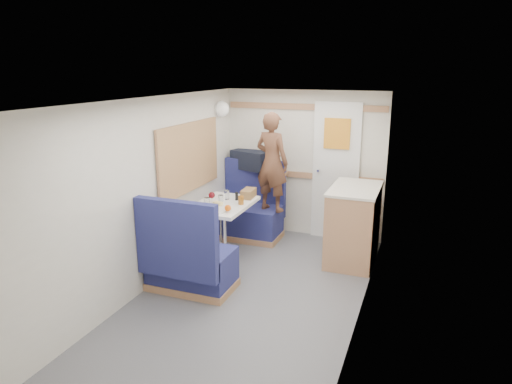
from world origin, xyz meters
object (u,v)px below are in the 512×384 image
at_px(tray, 211,212).
at_px(tumbler_left, 207,202).
at_px(dinette_table, 223,216).
at_px(wine_glass, 212,196).
at_px(bench_near, 189,264).
at_px(bread_loaf, 248,193).
at_px(pepper_grinder, 237,196).
at_px(bench_far, 250,216).
at_px(galley_counter, 353,224).
at_px(duffel_bag, 251,160).
at_px(person, 272,162).
at_px(cheese_block, 218,203).
at_px(tumbler_mid, 227,195).
at_px(orange_fruit, 228,208).
at_px(tumbler_right, 221,199).
at_px(dome_light, 222,109).
at_px(salt_grinder, 224,197).
at_px(beer_glass, 241,200).

distance_m(tray, tumbler_left, 0.23).
xyz_separation_m(dinette_table, wine_glass, (-0.07, -0.14, 0.28)).
xyz_separation_m(bench_near, bread_loaf, (0.19, 1.21, 0.47)).
bearing_deg(pepper_grinder, bench_far, 98.48).
xyz_separation_m(galley_counter, bread_loaf, (-1.28, -0.20, 0.31)).
bearing_deg(duffel_bag, galley_counter, -3.28).
height_order(person, pepper_grinder, person).
distance_m(duffel_bag, bread_loaf, 0.86).
bearing_deg(cheese_block, tumbler_mid, 96.07).
bearing_deg(dinette_table, duffel_bag, 94.19).
xyz_separation_m(orange_fruit, tumbler_mid, (-0.24, 0.49, 0.00)).
height_order(tray, pepper_grinder, pepper_grinder).
bearing_deg(duffel_bag, cheese_block, -69.28).
bearing_deg(tumbler_right, cheese_block, -78.51).
relative_size(person, tray, 3.59).
bearing_deg(wine_glass, tumbler_left, -126.19).
xyz_separation_m(bench_near, wine_glass, (-0.07, 0.72, 0.54)).
distance_m(duffel_bag, tray, 1.52).
height_order(tray, tumbler_right, tumbler_right).
xyz_separation_m(duffel_bag, pepper_grinder, (0.18, -0.94, -0.26)).
bearing_deg(pepper_grinder, tumbler_right, -122.98).
xyz_separation_m(bench_near, dome_light, (-0.39, 1.71, 1.45)).
height_order(galley_counter, bread_loaf, galley_counter).
bearing_deg(pepper_grinder, bread_loaf, 61.21).
bearing_deg(salt_grinder, orange_fruit, -59.95).
height_order(bench_far, salt_grinder, bench_far).
height_order(person, beer_glass, person).
xyz_separation_m(dome_light, wine_glass, (0.32, -0.99, -0.91)).
distance_m(orange_fruit, bread_loaf, 0.66).
distance_m(cheese_block, beer_glass, 0.28).
relative_size(tumbler_left, bread_loaf, 0.44).
xyz_separation_m(dinette_table, cheese_block, (0.00, -0.14, 0.19)).
height_order(duffel_bag, salt_grinder, duffel_bag).
relative_size(wine_glass, tumbler_mid, 1.53).
height_order(wine_glass, bread_loaf, wine_glass).
distance_m(galley_counter, salt_grinder, 1.60).
xyz_separation_m(galley_counter, orange_fruit, (-1.26, -0.86, 0.31)).
bearing_deg(duffel_bag, pepper_grinder, -62.00).
bearing_deg(dome_light, galley_counter, -9.18).
relative_size(person, salt_grinder, 15.96).
xyz_separation_m(salt_grinder, bread_loaf, (0.23, 0.23, 0.01)).
bearing_deg(pepper_grinder, wine_glass, -118.50).
bearing_deg(pepper_grinder, dome_light, 126.40).
relative_size(dome_light, tray, 0.55).
height_order(tumbler_right, beer_glass, beer_glass).
distance_m(galley_counter, bread_loaf, 1.33).
bearing_deg(duffel_bag, tumbler_mid, -70.04).
distance_m(wine_glass, salt_grinder, 0.27).
distance_m(bench_near, dome_light, 2.28).
height_order(cheese_block, tumbler_right, tumbler_right).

